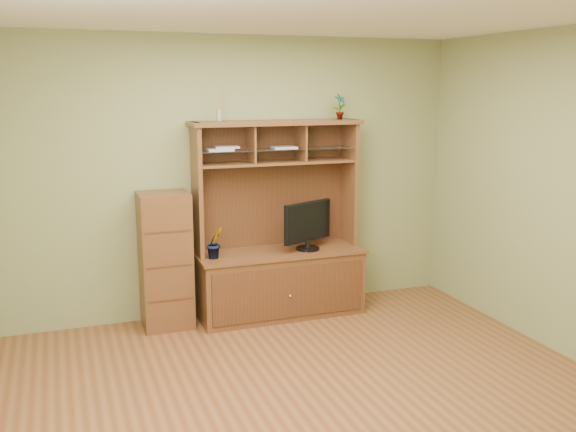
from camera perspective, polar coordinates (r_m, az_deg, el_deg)
room at (r=4.42m, az=2.49°, el=0.09°), size 4.54×4.04×2.74m
media_hutch at (r=6.31m, az=-0.79°, el=-4.16°), size 1.66×0.61×1.90m
monitor at (r=6.23m, az=1.77°, el=-0.77°), size 0.57×0.29×0.47m
orchid_plant at (r=5.98m, az=-6.52°, el=-2.38°), size 0.19×0.17×0.30m
top_plant at (r=6.39m, az=4.61°, el=9.68°), size 0.15×0.12×0.25m
reed_diffuser at (r=5.99m, az=-6.17°, el=9.44°), size 0.06×0.06×0.30m
magazines at (r=6.07m, az=-4.01°, el=6.04°), size 0.87×0.20×0.04m
side_cabinet at (r=6.06m, az=-10.83°, el=-3.90°), size 0.45×0.41×1.27m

